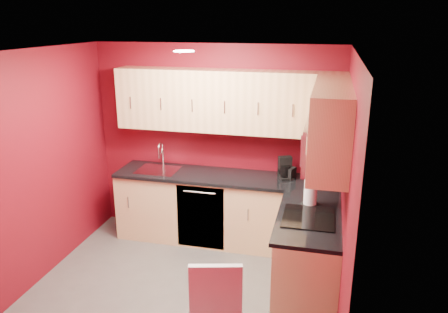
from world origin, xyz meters
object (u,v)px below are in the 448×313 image
at_px(microwave, 326,146).
at_px(napkin_holder, 289,173).
at_px(coffee_maker, 286,168).
at_px(paper_towel, 310,191).
at_px(sink, 158,167).

xyz_separation_m(microwave, napkin_holder, (-0.41, 1.07, -0.68)).
relative_size(coffee_maker, paper_towel, 0.83).
height_order(napkin_holder, paper_towel, paper_towel).
bearing_deg(paper_towel, microwave, -69.85).
height_order(microwave, napkin_holder, microwave).
xyz_separation_m(coffee_maker, napkin_holder, (0.04, 0.01, -0.06)).
height_order(microwave, paper_towel, microwave).
height_order(sink, paper_towel, sink).
bearing_deg(microwave, sink, 154.40).
bearing_deg(sink, microwave, -25.60).
bearing_deg(napkin_holder, coffee_maker, -170.37).
bearing_deg(coffee_maker, microwave, -90.64).
relative_size(sink, paper_towel, 1.64).
bearing_deg(sink, napkin_holder, 2.43).
bearing_deg(sink, coffee_maker, 2.27).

